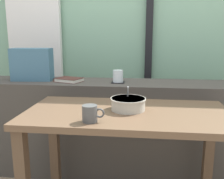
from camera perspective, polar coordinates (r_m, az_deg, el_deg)
outdoor_backdrop at (r=2.67m, az=3.57°, el=17.75°), size 4.80×0.08×2.80m
curtain_left_panel at (r=2.78m, az=-17.33°, el=13.92°), size 0.56×0.06×2.50m
window_divider_post at (r=2.59m, az=8.54°, el=15.60°), size 0.07×0.05×2.60m
dark_console_ledge at (r=2.08m, az=2.14°, el=-8.89°), size 2.80×0.39×0.78m
breakfast_table at (r=1.48m, az=3.52°, el=-9.43°), size 1.17×0.59×0.72m
coaster_square at (r=1.95m, az=1.37°, el=1.66°), size 0.10×0.10×0.00m
juice_glass at (r=1.95m, az=1.37°, el=2.94°), size 0.08×0.08×0.09m
closed_book at (r=2.02m, az=-9.77°, el=2.20°), size 0.24×0.20×0.03m
throw_pillow at (r=2.14m, az=-17.74°, el=5.47°), size 0.33×0.17×0.26m
soup_bowl at (r=1.45m, az=3.69°, el=-3.33°), size 0.20×0.20×0.14m
ceramic_mug at (r=1.25m, az=-4.99°, el=-5.48°), size 0.11×0.08×0.08m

